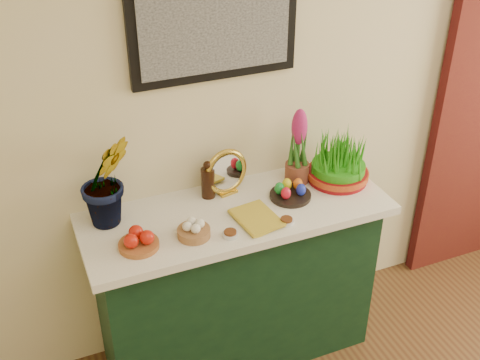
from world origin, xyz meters
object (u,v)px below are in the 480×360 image
at_px(sideboard, 236,287).
at_px(hyacinth_green, 105,166).
at_px(mirror, 226,172).
at_px(book, 240,223).
at_px(wheatgrass_sabzeh, 339,161).

xyz_separation_m(sideboard, hyacinth_green, (-0.54, 0.12, 0.74)).
bearing_deg(mirror, sideboard, -95.05).
distance_m(book, wheatgrass_sabzeh, 0.62).
bearing_deg(book, mirror, 72.98).
relative_size(mirror, wheatgrass_sabzeh, 0.76).
bearing_deg(hyacinth_green, book, -34.51).
bearing_deg(sideboard, book, -104.79).
bearing_deg(mirror, hyacinth_green, -177.19).
bearing_deg(sideboard, wheatgrass_sabzeh, 4.25).
bearing_deg(wheatgrass_sabzeh, book, -163.46).
relative_size(hyacinth_green, book, 2.48).
bearing_deg(hyacinth_green, mirror, -5.05).
relative_size(hyacinth_green, mirror, 2.43).
relative_size(sideboard, hyacinth_green, 2.35).
bearing_deg(wheatgrass_sabzeh, sideboard, -175.75).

